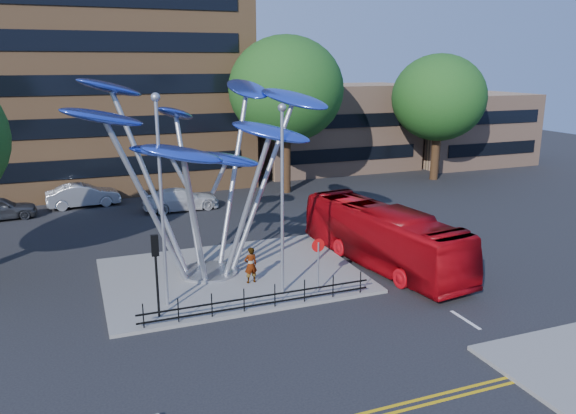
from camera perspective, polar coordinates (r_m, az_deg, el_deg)
name	(u,v)px	position (r m, az deg, el deg)	size (l,w,h in m)	color
ground	(298,326)	(22.61, 0.97, -11.95)	(120.00, 120.00, 0.00)	black
traffic_island	(232,275)	(27.50, -5.74, -6.89)	(12.00, 9.00, 0.15)	slate
double_yellow_near	(374,411)	(17.96, 8.68, -19.79)	(40.00, 0.12, 0.01)	gold
low_building_near	(334,127)	(54.52, 4.68, 8.08)	(15.00, 8.00, 8.00)	tan
low_building_far	(467,129)	(60.39, 17.68, 7.60)	(12.00, 8.00, 7.00)	tan
tree_right	(286,90)	(43.69, -0.20, 11.85)	(8.80, 8.80, 12.11)	black
tree_far	(439,98)	(50.48, 15.07, 10.66)	(8.00, 8.00, 10.81)	black
leaf_sculpture	(201,134)	(26.21, -8.79, 7.33)	(12.72, 9.54, 9.51)	#9EA0A5
street_lamp_left	(161,184)	(22.94, -12.82, 2.28)	(0.36, 0.36, 8.80)	#9EA0A5
street_lamp_right	(282,183)	(23.74, -0.60, 2.41)	(0.36, 0.36, 8.30)	#9EA0A5
traffic_light_island	(156,259)	(22.66, -13.30, -5.12)	(0.28, 0.18, 3.42)	black
no_entry_sign_island	(318,256)	(24.76, 3.08, -4.99)	(0.60, 0.10, 2.45)	#9EA0A5
pedestrian_railing_front	(260,300)	(23.51, -2.90, -9.40)	(10.00, 0.06, 1.00)	black
red_bus	(382,236)	(28.82, 9.57, -2.95)	(2.57, 10.96, 3.05)	#9F070E
pedestrian	(251,265)	(26.03, -3.81, -5.90)	(0.63, 0.41, 1.72)	gray
parked_car_mid	(83,195)	(42.74, -20.08, 1.13)	(1.75, 5.01, 1.65)	#B4B8BD
parked_car_right	(181,199)	(39.96, -10.80, 0.79)	(2.14, 5.27, 1.53)	silver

